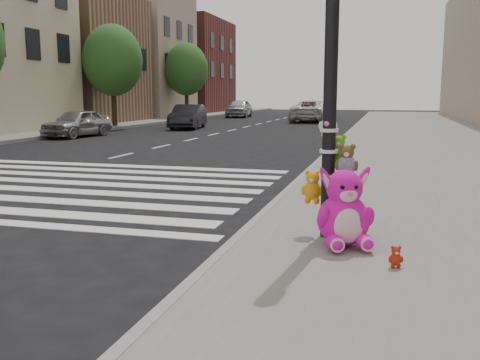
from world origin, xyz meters
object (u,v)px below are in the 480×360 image
at_px(car_dark_far, 188,117).
at_px(car_white_near, 313,111).
at_px(signal_pole, 331,104).
at_px(pink_bunny, 344,214).
at_px(red_teddy, 396,257).
at_px(car_silver_far, 77,123).

xyz_separation_m(car_dark_far, car_white_near, (5.53, 8.87, 0.07)).
relative_size(signal_pole, pink_bunny, 4.27).
bearing_deg(pink_bunny, car_dark_far, 94.11).
bearing_deg(red_teddy, pink_bunny, 115.87).
bearing_deg(signal_pole, car_silver_far, 131.08).
xyz_separation_m(pink_bunny, car_silver_far, (-12.63, 14.64, 0.09)).
bearing_deg(signal_pole, car_white_near, 98.08).
bearing_deg(red_teddy, car_silver_far, 115.34).
height_order(signal_pole, red_teddy, signal_pole).
bearing_deg(red_teddy, car_dark_far, 100.31).
relative_size(pink_bunny, car_dark_far, 0.24).
bearing_deg(red_teddy, car_white_near, 83.78).
height_order(pink_bunny, car_silver_far, car_silver_far).
height_order(pink_bunny, car_dark_far, car_dark_far).
xyz_separation_m(red_teddy, car_white_near, (-5.00, 30.67, 0.47)).
height_order(red_teddy, car_dark_far, car_dark_far).
distance_m(pink_bunny, car_white_near, 30.35).
bearing_deg(car_white_near, car_silver_far, 64.09).
bearing_deg(pink_bunny, car_white_near, 77.28).
height_order(car_silver_far, car_dark_far, car_dark_far).
bearing_deg(signal_pole, red_teddy, -52.98).
height_order(pink_bunny, car_white_near, car_white_near).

